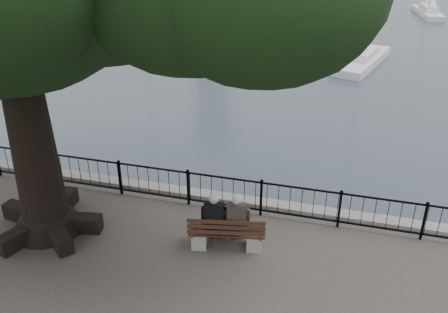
% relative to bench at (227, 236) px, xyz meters
% --- Properties ---
extents(harbor, '(260.00, 260.00, 1.20)m').
position_rel_bench_xyz_m(harbor, '(-0.50, 2.08, -0.83)').
color(harbor, slate).
rests_on(harbor, ground).
extents(railing, '(22.06, 0.06, 1.00)m').
position_rel_bench_xyz_m(railing, '(-0.50, 1.58, 0.23)').
color(railing, black).
rests_on(railing, ground).
extents(bench, '(1.88, 0.88, 0.95)m').
position_rel_bench_xyz_m(bench, '(0.00, 0.00, 0.00)').
color(bench, gray).
rests_on(bench, ground).
extents(person_left, '(0.52, 0.80, 1.51)m').
position_rel_bench_xyz_m(person_left, '(-0.30, 0.05, 0.36)').
color(person_left, black).
rests_on(person_left, ground).
extents(person_right, '(0.52, 0.80, 1.51)m').
position_rel_bench_xyz_m(person_right, '(0.21, 0.15, 0.36)').
color(person_right, '#292220').
rests_on(person_right, ground).
extents(sailboat_a, '(1.67, 4.83, 8.86)m').
position_rel_bench_xyz_m(sailboat_a, '(-10.23, 19.11, -1.04)').
color(sailboat_a, white).
rests_on(sailboat_a, ground).
extents(sailboat_b, '(1.88, 5.62, 11.59)m').
position_rel_bench_xyz_m(sailboat_b, '(-4.62, 20.00, -1.00)').
color(sailboat_b, white).
rests_on(sailboat_b, ground).
extents(sailboat_c, '(3.21, 6.21, 11.97)m').
position_rel_bench_xyz_m(sailboat_c, '(2.75, 19.42, -1.00)').
color(sailboat_c, white).
rests_on(sailboat_c, ground).
extents(sailboat_e, '(2.97, 4.97, 11.33)m').
position_rel_bench_xyz_m(sailboat_e, '(-11.35, 30.38, -0.98)').
color(sailboat_e, white).
rests_on(sailboat_e, ground).
extents(sailboat_f, '(2.27, 6.21, 12.58)m').
position_rel_bench_xyz_m(sailboat_f, '(0.20, 30.90, -0.99)').
color(sailboat_f, white).
rests_on(sailboat_f, ground).
extents(sailboat_g, '(2.28, 5.14, 8.68)m').
position_rel_bench_xyz_m(sailboat_g, '(7.53, 34.69, -1.05)').
color(sailboat_g, white).
rests_on(sailboat_g, ground).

